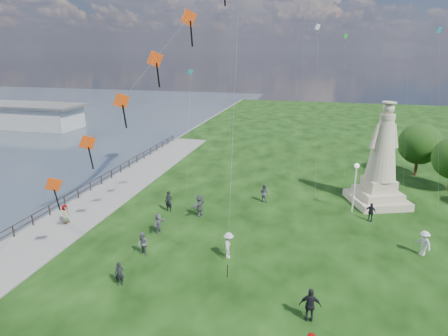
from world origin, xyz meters
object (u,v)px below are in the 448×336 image
(lamppost, at_px, (356,177))
(person_2, at_px, (229,245))
(person_5, at_px, (159,223))
(person_6, at_px, (169,201))
(person_7, at_px, (264,193))
(person_8, at_px, (424,243))
(person_11, at_px, (199,205))
(person_0, at_px, (119,274))
(person_9, at_px, (371,212))
(person_10, at_px, (65,215))
(statue, at_px, (381,167))
(person_3, at_px, (310,305))
(pier_pavilion, at_px, (9,114))
(person_1, at_px, (143,244))

(lamppost, xyz_separation_m, person_2, (-8.67, -10.01, -2.28))
(person_5, xyz_separation_m, person_6, (-0.81, 3.99, 0.14))
(person_7, xyz_separation_m, person_8, (12.02, -6.83, 0.04))
(person_2, height_order, person_11, person_11)
(lamppost, bearing_deg, person_5, -152.01)
(person_0, relative_size, person_2, 0.83)
(person_5, bearing_deg, person_0, -164.99)
(person_9, bearing_deg, person_5, -135.31)
(lamppost, xyz_separation_m, person_10, (-22.72, -8.22, -2.42))
(lamppost, height_order, person_6, lamppost)
(person_10, distance_m, person_11, 10.88)
(statue, bearing_deg, person_7, 171.47)
(lamppost, relative_size, person_9, 2.82)
(person_3, xyz_separation_m, person_10, (-19.61, 6.83, -0.18))
(person_3, bearing_deg, person_8, -132.87)
(person_10, bearing_deg, person_9, -69.14)
(person_2, distance_m, person_10, 14.16)
(pier_pavilion, relative_size, statue, 3.22)
(lamppost, bearing_deg, person_9, -49.11)
(person_11, bearing_deg, person_0, 7.13)
(statue, xyz_separation_m, person_6, (-17.88, -6.49, -2.58))
(person_1, height_order, person_8, person_8)
(person_1, bearing_deg, person_0, -63.00)
(person_7, bearing_deg, person_6, 50.48)
(person_6, bearing_deg, statue, 27.86)
(statue, bearing_deg, person_10, -177.21)
(statue, bearing_deg, person_6, 179.27)
(person_2, bearing_deg, person_11, 24.01)
(statue, relative_size, person_1, 5.54)
(person_5, relative_size, person_8, 0.88)
(person_0, bearing_deg, person_7, 45.21)
(person_8, xyz_separation_m, person_11, (-16.84, 2.26, 0.06))
(statue, height_order, person_3, statue)
(person_0, bearing_deg, person_3, -23.79)
(person_6, bearing_deg, person_3, -34.11)
(person_1, height_order, person_2, person_2)
(pier_pavilion, distance_m, statue, 67.47)
(person_11, bearing_deg, person_6, -79.46)
(person_6, relative_size, person_7, 1.10)
(person_6, xyz_separation_m, person_11, (2.90, -0.26, 0.03))
(statue, distance_m, person_3, 18.69)
(person_0, relative_size, person_5, 0.96)
(person_2, height_order, person_10, person_2)
(pier_pavilion, bearing_deg, person_6, -34.08)
(person_5, xyz_separation_m, person_8, (18.92, 1.46, 0.11))
(statue, xyz_separation_m, person_5, (-17.06, -10.48, -2.72))
(person_3, bearing_deg, pier_pavilion, -38.76)
(statue, height_order, person_0, statue)
(person_5, bearing_deg, person_11, -18.26)
(person_6, xyz_separation_m, person_10, (-7.17, -4.38, -0.16))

